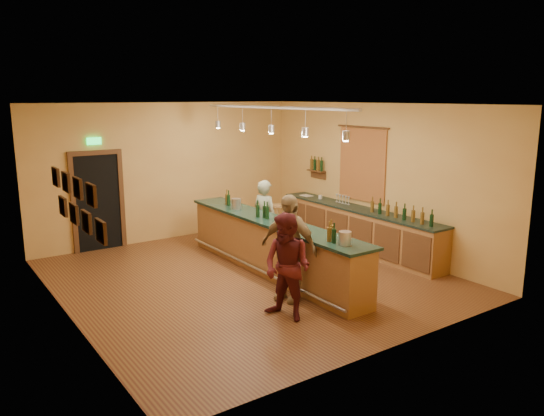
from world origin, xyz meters
TOP-DOWN VIEW (x-y plane):
  - floor at (0.00, 0.00)m, footprint 7.00×7.00m
  - ceiling at (0.00, 0.00)m, footprint 6.50×7.00m
  - wall_back at (0.00, 3.50)m, footprint 6.50×0.02m
  - wall_front at (0.00, -3.50)m, footprint 6.50×0.02m
  - wall_left at (-3.25, 0.00)m, footprint 0.02×7.00m
  - wall_right at (3.25, 0.00)m, footprint 0.02×7.00m
  - doorway at (-1.70, 3.47)m, footprint 1.15×0.09m
  - tapestry at (3.23, 0.40)m, footprint 0.03×1.40m
  - bottle_shelf at (3.17, 1.90)m, footprint 0.17×0.55m
  - picture_grid at (-3.21, -0.75)m, footprint 0.06×2.20m
  - back_counter at (2.97, 0.18)m, footprint 0.60×4.55m
  - tasting_bar at (0.51, -0.00)m, footprint 0.73×5.10m
  - pendant_track at (0.51, -0.00)m, footprint 0.11×4.60m
  - bartender at (1.06, 1.02)m, footprint 0.53×0.67m
  - customer_a at (-0.52, -1.91)m, footprint 0.85×0.96m
  - customer_b at (-0.04, -1.30)m, footprint 0.79×1.14m
  - bar_stool at (2.24, 2.20)m, footprint 0.37×0.37m

SIDE VIEW (x-z plane):
  - floor at x=0.00m, z-range 0.00..0.00m
  - back_counter at x=2.97m, z-range -0.15..1.12m
  - tasting_bar at x=0.51m, z-range -0.08..1.30m
  - bar_stool at x=2.24m, z-range 0.24..1.00m
  - bartender at x=1.06m, z-range 0.00..1.63m
  - customer_a at x=-0.52m, z-range 0.00..1.64m
  - customer_b at x=-0.04m, z-range 0.00..1.79m
  - doorway at x=-1.70m, z-range -0.11..2.36m
  - wall_back at x=0.00m, z-range 0.00..3.20m
  - wall_front at x=0.00m, z-range 0.00..3.20m
  - wall_left at x=-3.25m, z-range 0.00..3.20m
  - wall_right at x=3.25m, z-range 0.00..3.20m
  - bottle_shelf at x=3.17m, z-range 1.39..1.94m
  - tapestry at x=3.23m, z-range 1.05..2.65m
  - picture_grid at x=-3.21m, z-range 1.60..2.30m
  - pendant_track at x=0.51m, z-range 2.73..3.24m
  - ceiling at x=0.00m, z-range 3.19..3.21m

